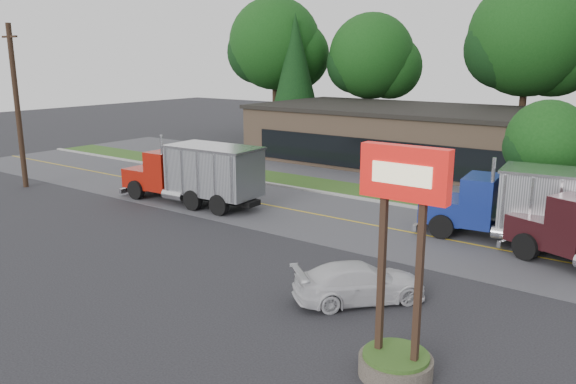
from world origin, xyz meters
name	(u,v)px	position (x,y,z in m)	size (l,w,h in m)	color
ground	(183,262)	(0.00, 0.00, 0.00)	(140.00, 140.00, 0.00)	#313136
road	(309,213)	(0.00, 9.00, 0.00)	(60.00, 8.00, 0.02)	slate
center_line	(309,213)	(0.00, 9.00, 0.00)	(60.00, 0.12, 0.01)	gold
curb	(350,198)	(0.00, 13.20, 0.00)	(60.00, 0.30, 0.12)	#9E9E99
grass_verge	(365,192)	(0.00, 15.00, 0.00)	(60.00, 3.40, 0.03)	#34541C
far_parking	(400,178)	(0.00, 20.00, 0.00)	(60.00, 7.00, 0.02)	slate
strip_mall	(462,141)	(2.00, 26.00, 2.00)	(32.00, 12.00, 4.00)	#886B53
utility_pole	(17,106)	(-18.00, 3.50, 5.09)	(1.60, 0.32, 10.00)	#382619
bilo_sign	(399,302)	(10.50, -2.50, 2.02)	(2.20, 1.90, 5.95)	#6B6054
tree_far_a	(277,48)	(-19.85, 32.12, 8.96)	(9.84, 9.26, 14.03)	#382619
tree_far_b	(373,60)	(-9.87, 34.10, 7.76)	(8.53, 8.03, 12.17)	#382619
tree_far_c	(531,43)	(4.15, 34.12, 9.16)	(10.07, 9.47, 14.36)	#382619
evergreen_left	(295,72)	(-16.00, 30.00, 6.66)	(5.33, 5.33, 12.12)	#382619
tree_verge	(548,144)	(10.06, 15.05, 3.82)	(4.21, 3.97, 6.01)	#382619
dump_truck_red	(197,172)	(-6.06, 6.89, 1.81)	(8.94, 3.06, 3.36)	black
dump_truck_blue	(532,204)	(10.56, 10.56, 1.81)	(8.54, 3.54, 3.36)	black
rally_car	(360,282)	(7.50, 0.96, 0.65)	(1.82, 4.47, 1.30)	silver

